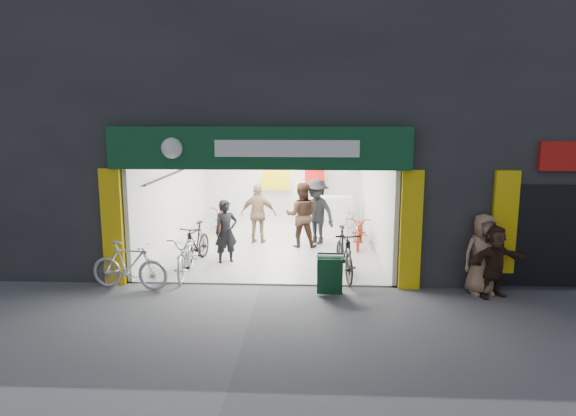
# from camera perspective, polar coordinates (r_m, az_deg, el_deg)

# --- Properties ---
(ground) EXTENTS (60.00, 60.00, 0.00)m
(ground) POSITION_cam_1_polar(r_m,az_deg,el_deg) (11.55, -3.08, -8.57)
(ground) COLOR #56565B
(ground) RESTS_ON ground
(building) EXTENTS (17.00, 10.27, 8.00)m
(building) POSITION_cam_1_polar(r_m,az_deg,el_deg) (15.88, 2.00, 12.38)
(building) COLOR #232326
(building) RESTS_ON ground
(bike_left_front) EXTENTS (0.80, 1.94, 1.00)m
(bike_left_front) POSITION_cam_1_polar(r_m,az_deg,el_deg) (12.28, -11.23, -5.17)
(bike_left_front) COLOR #B5B5BA
(bike_left_front) RESTS_ON ground
(bike_left_midfront) EXTENTS (0.78, 1.82, 1.06)m
(bike_left_midfront) POSITION_cam_1_polar(r_m,az_deg,el_deg) (13.18, -10.22, -3.94)
(bike_left_midfront) COLOR black
(bike_left_midfront) RESTS_ON ground
(bike_left_midback) EXTENTS (0.69, 1.70, 0.88)m
(bike_left_midback) POSITION_cam_1_polar(r_m,az_deg,el_deg) (16.74, -7.38, -1.15)
(bike_left_midback) COLOR maroon
(bike_left_midback) RESTS_ON ground
(bike_left_back) EXTENTS (0.57, 1.70, 1.01)m
(bike_left_back) POSITION_cam_1_polar(r_m,az_deg,el_deg) (17.40, -6.98, -0.49)
(bike_left_back) COLOR #B7B7BC
(bike_left_back) RESTS_ON ground
(bike_right_front) EXTENTS (0.80, 2.03, 1.19)m
(bike_right_front) POSITION_cam_1_polar(r_m,az_deg,el_deg) (11.92, 6.27, -5.05)
(bike_right_front) COLOR black
(bike_right_front) RESTS_ON ground
(bike_right_mid) EXTENTS (0.88, 1.85, 0.93)m
(bike_right_mid) POSITION_cam_1_polar(r_m,az_deg,el_deg) (14.75, 8.01, -2.60)
(bike_right_mid) COLOR maroon
(bike_right_mid) RESTS_ON ground
(bike_right_back) EXTENTS (0.62, 1.59, 0.93)m
(bike_right_back) POSITION_cam_1_polar(r_m,az_deg,el_deg) (15.91, 6.95, -1.65)
(bike_right_back) COLOR #A2A2A6
(bike_right_back) RESTS_ON ground
(parked_bike) EXTENTS (1.82, 0.76, 1.06)m
(parked_bike) POSITION_cam_1_polar(r_m,az_deg,el_deg) (11.65, -17.22, -6.13)
(parked_bike) COLOR #BBBAC0
(parked_bike) RESTS_ON ground
(customer_a) EXTENTS (0.72, 0.63, 1.65)m
(customer_a) POSITION_cam_1_polar(r_m,az_deg,el_deg) (13.04, -6.89, -2.68)
(customer_a) COLOR black
(customer_a) RESTS_ON ground
(customer_b) EXTENTS (0.94, 0.74, 1.87)m
(customer_b) POSITION_cam_1_polar(r_m,az_deg,el_deg) (14.50, 1.50, -0.83)
(customer_b) COLOR #342117
(customer_b) RESTS_ON ground
(customer_c) EXTENTS (1.42, 1.34, 1.93)m
(customer_c) POSITION_cam_1_polar(r_m,az_deg,el_deg) (14.87, 3.16, -0.46)
(customer_c) COLOR black
(customer_c) RESTS_ON ground
(customer_d) EXTENTS (1.08, 0.52, 1.78)m
(customer_d) POSITION_cam_1_polar(r_m,az_deg,el_deg) (14.96, -3.31, -0.69)
(customer_d) COLOR #896B4F
(customer_d) RESTS_ON ground
(pedestrian_near) EXTENTS (0.92, 0.69, 1.72)m
(pedestrian_near) POSITION_cam_1_polar(r_m,az_deg,el_deg) (11.52, 20.82, -4.84)
(pedestrian_near) COLOR #916C54
(pedestrian_near) RESTS_ON ground
(pedestrian_far) EXTENTS (1.48, 0.99, 1.53)m
(pedestrian_far) POSITION_cam_1_polar(r_m,az_deg,el_deg) (11.43, 21.96, -5.53)
(pedestrian_far) COLOR #362118
(pedestrian_far) RESTS_ON ground
(sandwich_board) EXTENTS (0.56, 0.56, 0.83)m
(sandwich_board) POSITION_cam_1_polar(r_m,az_deg,el_deg) (10.88, 4.66, -7.26)
(sandwich_board) COLOR #0E381D
(sandwich_board) RESTS_ON ground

